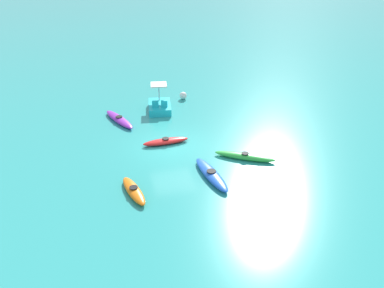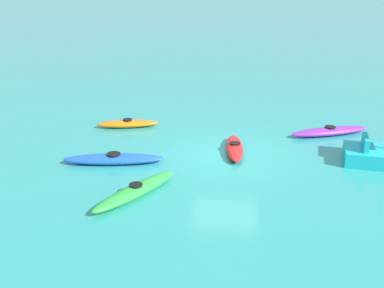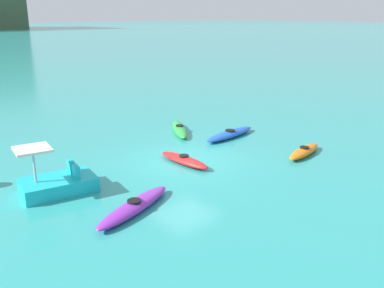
{
  "view_description": "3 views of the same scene",
  "coord_description": "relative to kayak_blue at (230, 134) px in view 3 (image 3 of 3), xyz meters",
  "views": [
    {
      "loc": [
        20.6,
        -3.99,
        11.09
      ],
      "look_at": [
        0.79,
        1.0,
        0.36
      ],
      "focal_mm": 38.19,
      "sensor_mm": 36.0,
      "label": 1
    },
    {
      "loc": [
        -0.39,
        14.83,
        5.88
      ],
      "look_at": [
        1.26,
        0.01,
        0.37
      ],
      "focal_mm": 40.97,
      "sensor_mm": 36.0,
      "label": 2
    },
    {
      "loc": [
        -10.23,
        -12.76,
        5.77
      ],
      "look_at": [
        1.02,
        0.75,
        0.33
      ],
      "focal_mm": 39.29,
      "sensor_mm": 36.0,
      "label": 3
    }
  ],
  "objects": [
    {
      "name": "kayak_red",
      "position": [
        -4.13,
        -1.55,
        0.0
      ],
      "size": [
        0.77,
        2.72,
        0.37
      ],
      "color": "red",
      "rests_on": "ground_plane"
    },
    {
      "name": "ground_plane",
      "position": [
        -3.84,
        -1.24,
        -0.16
      ],
      "size": [
        600.0,
        600.0,
        0.0
      ],
      "primitive_type": "plane",
      "color": "teal"
    },
    {
      "name": "kayak_purple",
      "position": [
        -7.96,
        -3.9,
        -0.0
      ],
      "size": [
        3.44,
        1.9,
        0.37
      ],
      "color": "purple",
      "rests_on": "ground_plane"
    },
    {
      "name": "pedal_boat_cyan",
      "position": [
        -9.15,
        -1.0,
        0.17
      ],
      "size": [
        2.61,
        1.84,
        1.68
      ],
      "color": "#19B7C6",
      "rests_on": "ground_plane"
    },
    {
      "name": "kayak_orange",
      "position": [
        0.52,
        -3.98,
        0.0
      ],
      "size": [
        2.67,
        1.17,
        0.37
      ],
      "color": "orange",
      "rests_on": "ground_plane"
    },
    {
      "name": "kayak_blue",
      "position": [
        0.0,
        0.0,
        0.0
      ],
      "size": [
        3.53,
        1.22,
        0.37
      ],
      "color": "blue",
      "rests_on": "ground_plane"
    },
    {
      "name": "kayak_green",
      "position": [
        -1.32,
        2.31,
        -0.0
      ],
      "size": [
        2.25,
        3.18,
        0.37
      ],
      "color": "green",
      "rests_on": "ground_plane"
    }
  ]
}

